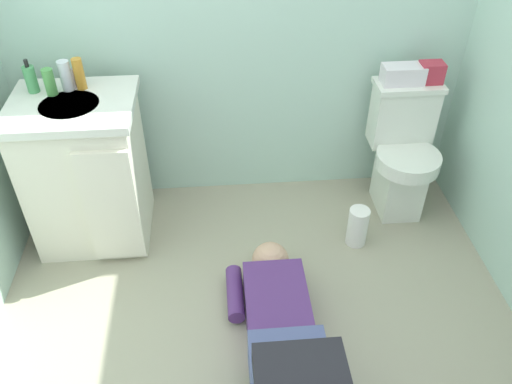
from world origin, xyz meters
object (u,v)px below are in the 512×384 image
Objects in this scene: tissue_box at (403,74)px; bottle_amber at (79,74)px; bottle_clear at (66,76)px; paper_towel_roll at (358,227)px; toiletry_bag at (431,72)px; toilet at (402,152)px; faucet at (73,79)px; bottle_green at (50,82)px; vanity_cabinet at (87,171)px; soap_dispenser at (31,79)px; person_plumber at (282,335)px.

bottle_amber is at bearing -178.06° from tissue_box.
paper_towel_roll is at bearing -13.61° from bottle_clear.
toiletry_bag is 0.90m from paper_towel_roll.
faucet is (-1.72, 0.04, 0.50)m from toilet.
bottle_green is 1.72m from paper_towel_roll.
tissue_box is at bearing 1.94° from bottle_amber.
bottle_green reaches higher than vanity_cabinet.
bottle_clear is 0.64× the size of paper_towel_roll.
soap_dispenser is (-1.86, -0.07, 0.09)m from tissue_box.
person_plumber is at bearing -49.26° from faucet.
bottle_amber is at bearing -178.22° from toiletry_bag.
person_plumber reaches higher than paper_towel_roll.
soap_dispenser is at bearing 179.35° from toilet.
soap_dispenser is (-2.01, -0.07, 0.08)m from toiletry_bag.
bottle_amber is at bearing 4.76° from bottle_clear.
bottle_green is at bearing -149.70° from faucet.
faucet is 0.60× the size of soap_dispenser.
person_plumber is at bearing -128.08° from toilet.
bottle_clear is (-1.74, 0.03, 0.53)m from toilet.
soap_dispenser reaches higher than bottle_amber.
vanity_cabinet is 4.94× the size of soap_dispenser.
vanity_cabinet is at bearing -103.68° from bottle_amber.
vanity_cabinet is 0.49m from bottle_green.
faucet is 1.65m from paper_towel_roll.
faucet is 1.82m from toiletry_bag.
bottle_amber is (0.03, 0.14, 0.48)m from vanity_cabinet.
toilet is at bearing 46.80° from paper_towel_roll.
paper_towel_roll is at bearing -134.65° from toiletry_bag.
toilet is 0.51m from paper_towel_roll.
person_plumber is (0.91, -0.92, -0.24)m from vanity_cabinet.
toilet is 1.88m from bottle_green.
person_plumber is 8.21× the size of bottle_green.
faucet is 1.57m from person_plumber.
person_plumber is at bearing -44.92° from bottle_green.
bottle_green is at bearing -147.44° from bottle_clear.
faucet is 0.05m from bottle_amber.
paper_towel_roll is (-0.25, -0.41, -0.69)m from tissue_box.
faucet reaches higher than tissue_box.
person_plumber is 4.63× the size of paper_towel_roll.
toilet is 0.46m from toiletry_bag.
bottle_green reaches higher than person_plumber.
toilet is at bearing -1.20° from bottle_amber.
faucet reaches higher than paper_towel_roll.
paper_towel_roll is (-0.40, -0.41, -0.69)m from toiletry_bag.
faucet is 1.67m from tissue_box.
vanity_cabinet is 0.49m from bottle_clear.
soap_dispenser is (-1.11, 1.04, 0.71)m from person_plumber.
faucet is 0.11m from bottle_green.
paper_towel_roll is (-0.30, -0.32, -0.25)m from toilet.
bottle_amber is at bearing 165.58° from paper_towel_roll.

